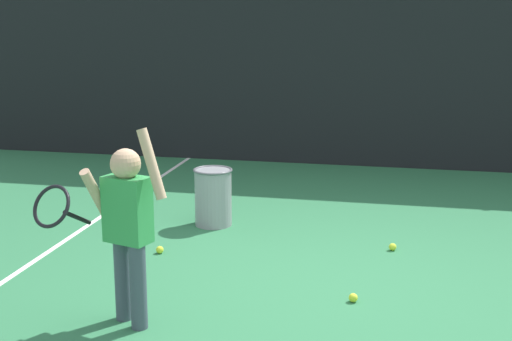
# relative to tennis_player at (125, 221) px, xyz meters

# --- Properties ---
(ground_plane) EXTENTS (20.00, 20.00, 0.00)m
(ground_plane) POSITION_rel_tennis_player_xyz_m (1.26, 0.98, -0.73)
(ground_plane) COLOR #2D7247
(court_line_sideline) EXTENTS (0.05, 9.00, 0.00)m
(court_line_sideline) POSITION_rel_tennis_player_xyz_m (-1.25, 1.98, -0.72)
(court_line_sideline) COLOR white
(court_line_sideline) RESTS_ON ground
(back_fence_windscreen) EXTENTS (12.02, 0.08, 3.25)m
(back_fence_windscreen) POSITION_rel_tennis_player_xyz_m (1.26, 5.34, 0.90)
(back_fence_windscreen) COLOR black
(back_fence_windscreen) RESTS_ON ground
(fence_post_1) EXTENTS (0.09, 0.09, 3.40)m
(fence_post_1) POSITION_rel_tennis_player_xyz_m (-1.67, 5.40, 0.98)
(fence_post_1) COLOR slate
(fence_post_1) RESTS_ON ground
(fence_post_2) EXTENTS (0.09, 0.09, 3.40)m
(fence_post_2) POSITION_rel_tennis_player_xyz_m (1.26, 5.40, 0.98)
(fence_post_2) COLOR slate
(fence_post_2) RESTS_ON ground
(tennis_player) EXTENTS (0.83, 0.57, 1.35)m
(tennis_player) POSITION_rel_tennis_player_xyz_m (0.00, 0.00, 0.00)
(tennis_player) COLOR #3F4C59
(tennis_player) RESTS_ON ground
(ball_hopper) EXTENTS (0.38, 0.38, 0.56)m
(ball_hopper) POSITION_rel_tennis_player_xyz_m (-0.05, 2.31, -0.44)
(ball_hopper) COLOR gray
(ball_hopper) RESTS_ON ground
(tennis_ball_0) EXTENTS (0.07, 0.07, 0.07)m
(tennis_ball_0) POSITION_rel_tennis_player_xyz_m (-0.28, 1.39, -0.69)
(tennis_ball_0) COLOR #CCE033
(tennis_ball_0) RESTS_ON ground
(tennis_ball_3) EXTENTS (0.07, 0.07, 0.07)m
(tennis_ball_3) POSITION_rel_tennis_player_xyz_m (1.45, 0.69, -0.69)
(tennis_ball_3) COLOR #CCE033
(tennis_ball_3) RESTS_ON ground
(tennis_ball_5) EXTENTS (0.07, 0.07, 0.07)m
(tennis_ball_5) POSITION_rel_tennis_player_xyz_m (1.69, 1.90, -0.69)
(tennis_ball_5) COLOR #CCE033
(tennis_ball_5) RESTS_ON ground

